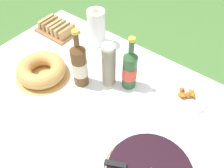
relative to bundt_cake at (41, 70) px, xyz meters
name	(u,v)px	position (x,y,z in m)	size (l,w,h in m)	color
garden_table	(102,126)	(0.45, -0.03, -0.11)	(1.72, 1.15, 0.77)	brown
tablecloth	(101,120)	(0.45, -0.03, -0.06)	(1.73, 1.16, 0.10)	white
bundt_cake	(41,70)	(0.00, 0.00, 0.00)	(0.30, 0.30, 0.09)	tan
cup_stack	(109,66)	(0.33, 0.18, 0.09)	(0.07, 0.07, 0.27)	beige
cider_bottle_green	(130,69)	(0.43, 0.24, 0.07)	(0.08, 0.08, 0.32)	#2D562D
cider_bottle_amber	(79,65)	(0.21, 0.10, 0.09)	(0.08, 0.08, 0.34)	brown
snack_plate_near	(187,97)	(0.72, 0.34, -0.03)	(0.22, 0.22, 0.06)	white
paper_towel_roll	(97,28)	(0.05, 0.42, 0.07)	(0.11, 0.11, 0.23)	white
bread_board	(57,29)	(-0.24, 0.34, -0.02)	(0.26, 0.18, 0.07)	olive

